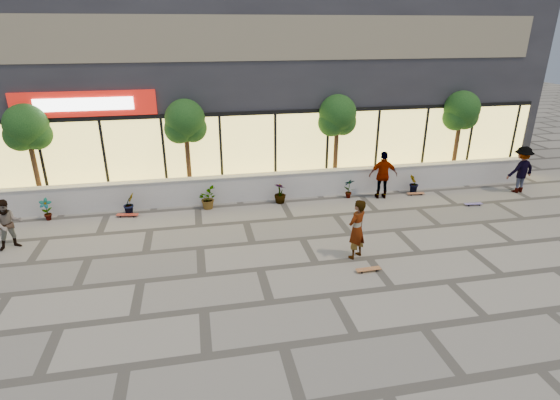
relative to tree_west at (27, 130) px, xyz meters
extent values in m
plane|color=gray|center=(9.00, -7.70, -2.99)|extent=(80.00, 80.00, 0.00)
cube|color=silver|center=(9.00, -0.70, -2.49)|extent=(22.00, 0.35, 1.00)
cube|color=#B2AFA8|center=(9.00, -0.70, -1.97)|extent=(22.00, 0.42, 0.04)
cube|color=#27262B|center=(9.00, 4.80, 1.26)|extent=(24.00, 9.00, 8.50)
cube|color=#EBCF5E|center=(9.00, 0.28, -1.29)|extent=(23.04, 0.05, 3.00)
cube|color=black|center=(9.00, 0.25, 0.26)|extent=(23.04, 0.08, 0.15)
cube|color=red|center=(2.00, 0.23, 0.81)|extent=(5.00, 0.10, 0.90)
cube|color=white|center=(2.00, 0.16, 0.81)|extent=(3.40, 0.06, 0.45)
cube|color=brown|center=(9.00, 0.28, 3.01)|extent=(21.60, 0.05, 1.60)
imported|color=#103311|center=(0.50, -1.25, -2.58)|extent=(0.43, 0.29, 0.81)
imported|color=#103311|center=(3.30, -1.25, -2.58)|extent=(0.57, 0.57, 0.81)
imported|color=#103311|center=(6.10, -1.25, -2.58)|extent=(0.68, 0.77, 0.81)
imported|color=#103311|center=(8.90, -1.25, -2.58)|extent=(0.64, 0.64, 0.81)
imported|color=#103311|center=(11.70, -1.25, -2.58)|extent=(0.46, 0.35, 0.81)
imported|color=#103311|center=(14.50, -1.25, -2.58)|extent=(0.55, 0.57, 0.81)
cylinder|color=#4E2B1C|center=(0.00, 0.00, -1.37)|extent=(0.18, 0.18, 3.24)
sphere|color=#103311|center=(0.00, 0.00, 0.18)|extent=(1.50, 1.50, 1.50)
sphere|color=#103311|center=(-0.25, -0.05, -0.18)|extent=(1.10, 1.10, 1.10)
sphere|color=#103311|center=(0.25, 0.05, -0.18)|extent=(1.10, 1.10, 1.10)
cylinder|color=#4E2B1C|center=(5.50, 0.00, -1.37)|extent=(0.18, 0.18, 3.24)
sphere|color=#103311|center=(5.50, 0.00, 0.18)|extent=(1.50, 1.50, 1.50)
sphere|color=#103311|center=(5.25, -0.05, -0.18)|extent=(1.10, 1.10, 1.10)
sphere|color=#103311|center=(5.75, 0.05, -0.18)|extent=(1.10, 1.10, 1.10)
cylinder|color=#4E2B1C|center=(11.50, 0.00, -1.37)|extent=(0.18, 0.18, 3.24)
sphere|color=#103311|center=(11.50, 0.00, 0.18)|extent=(1.50, 1.50, 1.50)
sphere|color=#103311|center=(11.25, -0.05, -0.18)|extent=(1.10, 1.10, 1.10)
sphere|color=#103311|center=(11.75, 0.05, -0.18)|extent=(1.10, 1.10, 1.10)
cylinder|color=#4E2B1C|center=(17.00, 0.00, -1.37)|extent=(0.18, 0.18, 3.24)
sphere|color=#103311|center=(17.00, 0.00, 0.18)|extent=(1.50, 1.50, 1.50)
sphere|color=#103311|center=(16.75, -0.05, -0.18)|extent=(1.10, 1.10, 1.10)
sphere|color=#103311|center=(17.25, 0.05, -0.18)|extent=(1.10, 1.10, 1.10)
imported|color=white|center=(10.25, -5.91, -2.07)|extent=(0.79, 0.73, 1.82)
imported|color=tan|center=(0.06, -3.30, -2.18)|extent=(0.96, 0.87, 1.60)
imported|color=silver|center=(12.99, -1.52, -2.03)|extent=(1.18, 0.64, 1.91)
imported|color=maroon|center=(18.80, -1.96, -2.02)|extent=(1.34, 0.90, 1.93)
cube|color=#945930|center=(10.33, -6.78, -2.91)|extent=(0.72, 0.21, 0.02)
cylinder|color=black|center=(10.55, -6.71, -2.96)|extent=(0.05, 0.03, 0.05)
cylinder|color=black|center=(10.55, -6.84, -2.96)|extent=(0.05, 0.03, 0.05)
cylinder|color=black|center=(10.10, -6.72, -2.96)|extent=(0.05, 0.03, 0.05)
cylinder|color=black|center=(10.11, -6.85, -2.96)|extent=(0.05, 0.03, 0.05)
cube|color=#B23721|center=(3.23, -1.50, -2.90)|extent=(0.80, 0.34, 0.02)
cylinder|color=black|center=(3.47, -1.47, -2.96)|extent=(0.06, 0.04, 0.06)
cylinder|color=black|center=(3.45, -1.61, -2.96)|extent=(0.06, 0.04, 0.06)
cylinder|color=black|center=(3.00, -1.39, -2.96)|extent=(0.06, 0.04, 0.06)
cylinder|color=black|center=(2.98, -1.53, -2.96)|extent=(0.06, 0.04, 0.06)
cube|color=#A05D34|center=(14.50, -1.50, -2.91)|extent=(0.72, 0.24, 0.02)
cylinder|color=black|center=(14.72, -1.45, -2.96)|extent=(0.05, 0.03, 0.05)
cylinder|color=black|center=(14.71, -1.58, -2.96)|extent=(0.05, 0.03, 0.05)
cylinder|color=black|center=(14.29, -1.42, -2.96)|extent=(0.05, 0.03, 0.05)
cylinder|color=black|center=(14.28, -1.55, -2.96)|extent=(0.05, 0.03, 0.05)
cube|color=#5A4F92|center=(16.13, -2.97, -2.91)|extent=(0.71, 0.23, 0.02)
cylinder|color=black|center=(16.35, -2.93, -2.96)|extent=(0.05, 0.03, 0.05)
cylinder|color=black|center=(16.34, -3.05, -2.96)|extent=(0.05, 0.03, 0.05)
cylinder|color=black|center=(15.92, -2.90, -2.96)|extent=(0.05, 0.03, 0.05)
cylinder|color=black|center=(15.91, -3.02, -2.96)|extent=(0.05, 0.03, 0.05)
camera|label=1|loc=(5.82, -16.73, 3.40)|focal=28.00mm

